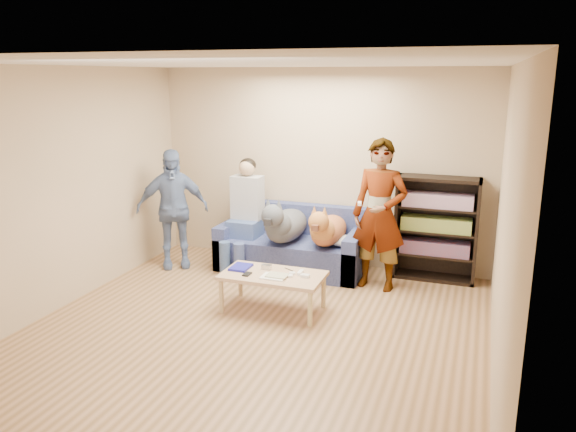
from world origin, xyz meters
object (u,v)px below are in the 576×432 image
at_px(coffee_table, 273,278).
at_px(person_standing_right, 379,215).
at_px(dog_tan, 327,229).
at_px(bookshelf, 436,226).
at_px(sofa, 293,248).
at_px(person_seated, 245,210).
at_px(dog_gray, 284,224).
at_px(notebook_blue, 241,267).
at_px(person_standing_left, 172,209).
at_px(camera_silver, 267,267).

bearing_deg(coffee_table, person_standing_right, 48.64).
bearing_deg(coffee_table, dog_tan, 77.04).
bearing_deg(coffee_table, bookshelf, 45.95).
height_order(sofa, person_seated, person_seated).
distance_m(dog_gray, dog_tan, 0.56).
xyz_separation_m(notebook_blue, dog_gray, (0.12, 1.09, 0.23)).
relative_size(person_standing_left, sofa, 0.83).
bearing_deg(coffee_table, sofa, 100.13).
bearing_deg(bookshelf, sofa, -172.60).
bearing_deg(notebook_blue, camera_silver, 14.04).
xyz_separation_m(dog_gray, bookshelf, (1.84, 0.47, 0.02)).
relative_size(sofa, dog_tan, 1.63).
distance_m(person_seated, dog_tan, 1.16).
height_order(dog_tan, bookshelf, bookshelf).
distance_m(notebook_blue, person_seated, 1.33).
xyz_separation_m(camera_silver, sofa, (-0.13, 1.25, -0.16)).
height_order(notebook_blue, camera_silver, camera_silver).
bearing_deg(person_standing_right, sofa, 173.04).
bearing_deg(dog_tan, person_seated, 176.40).
distance_m(person_standing_left, sofa, 1.67).
height_order(dog_tan, coffee_table, dog_tan).
bearing_deg(person_seated, coffee_table, -54.95).
height_order(dog_gray, dog_tan, dog_gray).
bearing_deg(camera_silver, person_standing_right, 41.79).
height_order(person_standing_left, sofa, person_standing_left).
xyz_separation_m(sofa, dog_tan, (0.52, -0.20, 0.35)).
bearing_deg(dog_tan, person_standing_left, -173.08).
distance_m(person_seated, bookshelf, 2.46).
height_order(person_standing_right, camera_silver, person_standing_right).
bearing_deg(camera_silver, dog_gray, 99.16).
height_order(person_standing_right, person_seated, person_standing_right).
bearing_deg(person_seated, person_standing_left, -160.31).
relative_size(person_seated, dog_gray, 1.16).
bearing_deg(person_standing_right, coffee_table, -123.79).
height_order(person_seated, bookshelf, person_seated).
bearing_deg(sofa, bookshelf, 7.40).
distance_m(camera_silver, bookshelf, 2.25).
bearing_deg(sofa, person_standing_right, -14.53).
xyz_separation_m(sofa, dog_gray, (-0.04, -0.23, 0.38)).
distance_m(coffee_table, bookshelf, 2.26).
bearing_deg(dog_gray, notebook_blue, -96.02).
relative_size(camera_silver, dog_gray, 0.09).
height_order(person_standing_left, bookshelf, person_standing_left).
height_order(person_standing_left, coffee_table, person_standing_left).
xyz_separation_m(person_standing_left, sofa, (1.52, 0.45, -0.51)).
bearing_deg(person_standing_right, camera_silver, -130.64).
xyz_separation_m(person_standing_right, notebook_blue, (-1.34, -1.02, -0.47)).
relative_size(dog_gray, coffee_table, 1.15).
bearing_deg(sofa, camera_silver, -84.29).
xyz_separation_m(person_seated, dog_gray, (0.59, -0.11, -0.11)).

